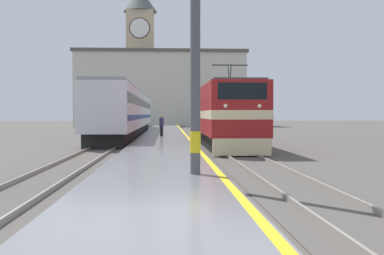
# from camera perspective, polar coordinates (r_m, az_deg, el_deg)

# --- Properties ---
(ground_plane) EXTENTS (200.00, 200.00, 0.00)m
(ground_plane) POSITION_cam_1_polar(r_m,az_deg,el_deg) (37.51, -3.52, -1.40)
(ground_plane) COLOR #514C47
(platform) EXTENTS (3.75, 140.00, 0.36)m
(platform) POSITION_cam_1_polar(r_m,az_deg,el_deg) (32.51, -3.58, -1.57)
(platform) COLOR slate
(platform) RESTS_ON ground
(rail_track_near) EXTENTS (2.84, 140.00, 0.16)m
(rail_track_near) POSITION_cam_1_polar(r_m,az_deg,el_deg) (32.70, 3.00, -1.81)
(rail_track_near) COLOR #514C47
(rail_track_near) RESTS_ON ground
(rail_track_far) EXTENTS (2.84, 140.00, 0.16)m
(rail_track_far) POSITION_cam_1_polar(r_m,az_deg,el_deg) (32.73, -9.65, -1.83)
(rail_track_far) COLOR #514C47
(rail_track_far) RESTS_ON ground
(locomotive_train) EXTENTS (2.92, 17.59, 4.81)m
(locomotive_train) POSITION_cam_1_polar(r_m,az_deg,el_deg) (29.62, 3.63, 1.57)
(locomotive_train) COLOR black
(locomotive_train) RESTS_ON ground
(passenger_train) EXTENTS (2.92, 33.90, 4.13)m
(passenger_train) POSITION_cam_1_polar(r_m,az_deg,el_deg) (42.34, -8.17, 1.94)
(passenger_train) COLOR black
(passenger_train) RESTS_ON ground
(catenary_mast) EXTENTS (3.01, 0.30, 8.06)m
(catenary_mast) POSITION_cam_1_polar(r_m,az_deg,el_deg) (12.77, 0.88, 12.24)
(catenary_mast) COLOR #4C4C51
(catenary_mast) RESTS_ON platform
(person_on_platform) EXTENTS (0.34, 0.34, 1.59)m
(person_on_platform) POSITION_cam_1_polar(r_m,az_deg,el_deg) (34.42, -3.89, 0.29)
(person_on_platform) COLOR #23232D
(person_on_platform) RESTS_ON platform
(clock_tower) EXTENTS (6.19, 6.19, 25.59)m
(clock_tower) POSITION_cam_1_polar(r_m,az_deg,el_deg) (85.75, -6.56, 9.55)
(clock_tower) COLOR tan
(clock_tower) RESTS_ON ground
(station_building) EXTENTS (29.18, 8.27, 12.83)m
(station_building) POSITION_cam_1_polar(r_m,az_deg,el_deg) (78.02, -3.97, 4.94)
(station_building) COLOR beige
(station_building) RESTS_ON ground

